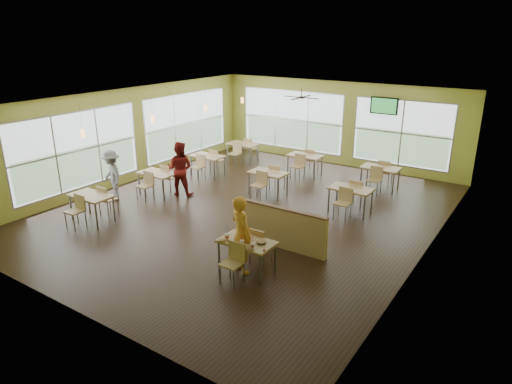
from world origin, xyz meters
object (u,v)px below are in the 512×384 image
(half_wall_divider, at_px, (281,228))
(food_basket, at_px, (261,242))
(main_table, at_px, (247,246))
(man_plaid, at_px, (241,235))

(half_wall_divider, height_order, food_basket, half_wall_divider)
(half_wall_divider, bearing_deg, main_table, -90.00)
(main_table, distance_m, half_wall_divider, 1.45)
(man_plaid, bearing_deg, food_basket, -144.81)
(main_table, height_order, food_basket, main_table)
(half_wall_divider, distance_m, food_basket, 1.43)
(man_plaid, relative_size, food_basket, 8.15)
(half_wall_divider, height_order, man_plaid, man_plaid)
(main_table, bearing_deg, half_wall_divider, 90.00)
(half_wall_divider, relative_size, man_plaid, 1.38)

